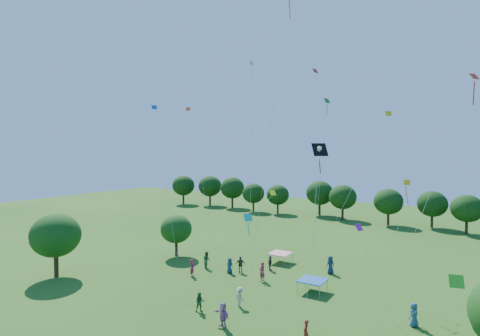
% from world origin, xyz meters
% --- Properties ---
extents(near_tree_west, '(4.75, 4.75, 6.23)m').
position_xyz_m(near_tree_west, '(-18.75, 9.84, 4.08)').
color(near_tree_west, '#422B19').
rests_on(near_tree_west, ground).
extents(near_tree_north, '(3.67, 3.67, 4.87)m').
position_xyz_m(near_tree_north, '(-13.51, 21.53, 3.20)').
color(near_tree_north, '#422B19').
rests_on(near_tree_north, ground).
extents(treeline, '(88.01, 8.77, 6.77)m').
position_xyz_m(treeline, '(-1.73, 55.43, 4.09)').
color(treeline, '#422B19').
rests_on(treeline, ground).
extents(tent_red_stripe, '(2.20, 2.20, 1.10)m').
position_xyz_m(tent_red_stripe, '(-1.95, 25.59, 1.04)').
color(tent_red_stripe, red).
rests_on(tent_red_stripe, ground).
extents(tent_blue, '(2.20, 2.20, 1.10)m').
position_xyz_m(tent_blue, '(4.22, 19.24, 1.04)').
color(tent_blue, '#1852A0').
rests_on(tent_blue, ground).
extents(crowd_person_0, '(0.77, 0.42, 1.55)m').
position_xyz_m(crowd_person_0, '(-4.74, 19.66, 0.78)').
color(crowd_person_0, '#1A324E').
rests_on(crowd_person_0, ground).
extents(crowd_person_1, '(0.58, 0.72, 1.68)m').
position_xyz_m(crowd_person_1, '(-7.35, 16.90, 0.84)').
color(crowd_person_1, maroon).
rests_on(crowd_person_1, ground).
extents(crowd_person_2, '(0.83, 0.81, 1.53)m').
position_xyz_m(crowd_person_2, '(-1.65, 10.83, 0.76)').
color(crowd_person_2, '#255827').
rests_on(crowd_person_2, ground).
extents(crowd_person_3, '(1.11, 0.77, 1.56)m').
position_xyz_m(crowd_person_3, '(0.44, 13.28, 0.78)').
color(crowd_person_3, '#B6AB91').
rests_on(crowd_person_3, ground).
extents(crowd_person_4, '(0.53, 0.95, 1.54)m').
position_xyz_m(crowd_person_4, '(-1.64, 22.56, 0.77)').
color(crowd_person_4, '#362F2B').
rests_on(crowd_person_4, ground).
extents(crowd_person_6, '(0.95, 0.99, 1.81)m').
position_xyz_m(crowd_person_6, '(3.99, 24.86, 0.91)').
color(crowd_person_6, '#1A254B').
rests_on(crowd_person_6, ground).
extents(crowd_person_7, '(0.44, 0.62, 1.56)m').
position_xyz_m(crowd_person_7, '(7.04, 10.65, 0.78)').
color(crowd_person_7, maroon).
rests_on(crowd_person_7, ground).
extents(crowd_person_8, '(1.00, 0.85, 1.78)m').
position_xyz_m(crowd_person_8, '(-7.69, 19.74, 0.89)').
color(crowd_person_8, '#295F2F').
rests_on(crowd_person_8, ground).
extents(crowd_person_10, '(1.07, 0.78, 1.66)m').
position_xyz_m(crowd_person_10, '(-3.91, 20.42, 0.83)').
color(crowd_person_10, '#37332C').
rests_on(crowd_person_10, ground).
extents(crowd_person_11, '(1.73, 1.09, 1.74)m').
position_xyz_m(crowd_person_11, '(1.22, 9.73, 0.87)').
color(crowd_person_11, '#AB639D').
rests_on(crowd_person_11, ground).
extents(crowd_person_12, '(0.81, 0.95, 1.69)m').
position_xyz_m(crowd_person_12, '(12.64, 16.89, 0.84)').
color(crowd_person_12, navy).
rests_on(crowd_person_12, ground).
extents(crowd_person_13, '(0.58, 0.77, 1.84)m').
position_xyz_m(crowd_person_13, '(-0.83, 19.30, 0.92)').
color(crowd_person_13, maroon).
rests_on(crowd_person_13, ground).
extents(pirate_kite, '(1.82, 6.33, 11.72)m').
position_xyz_m(pirate_kite, '(5.10, 18.26, 12.33)').
color(pirate_kite, black).
extents(red_high_kite, '(2.36, 3.74, 26.52)m').
position_xyz_m(red_high_kite, '(1.52, 18.52, 22.31)').
color(red_high_kite, red).
extents(small_kite_0, '(4.98, 3.37, 15.59)m').
position_xyz_m(small_kite_0, '(14.78, 13.54, 13.04)').
color(small_kite_0, red).
extents(small_kite_1, '(1.56, 1.80, 9.32)m').
position_xyz_m(small_kite_1, '(12.23, 12.70, 8.33)').
color(small_kite_1, orange).
extents(small_kite_2, '(3.86, 7.41, 6.33)m').
position_xyz_m(small_kite_2, '(-4.78, 27.82, 6.66)').
color(small_kite_2, '#D2FD16').
extents(small_kite_3, '(0.95, 2.29, 16.43)m').
position_xyz_m(small_kite_3, '(3.08, 25.27, 14.36)').
color(small_kite_3, '#197815').
extents(small_kite_4, '(6.31, 3.43, 16.29)m').
position_xyz_m(small_kite_4, '(-13.64, 18.97, 13.75)').
color(small_kite_4, blue).
extents(small_kite_5, '(1.81, 0.99, 5.50)m').
position_xyz_m(small_kite_5, '(8.75, 17.42, 6.05)').
color(small_kite_5, '#AF1D9B').
extents(small_kite_6, '(1.00, 1.40, 19.50)m').
position_xyz_m(small_kite_6, '(-2.16, 19.51, 14.84)').
color(small_kite_6, silver).
extents(small_kite_7, '(1.23, 2.15, 6.84)m').
position_xyz_m(small_kite_7, '(3.28, 10.11, 7.03)').
color(small_kite_7, '#0CB4A1').
extents(small_kite_8, '(2.43, 5.60, 20.33)m').
position_xyz_m(small_kite_8, '(1.13, 27.83, 16.88)').
color(small_kite_8, red).
extents(small_kite_9, '(6.49, 3.05, 16.48)m').
position_xyz_m(small_kite_9, '(-12.68, 23.93, 13.65)').
color(small_kite_9, '#ED3E0C').
extents(small_kite_10, '(5.89, 6.48, 15.25)m').
position_xyz_m(small_kite_10, '(7.13, 28.64, 12.97)').
color(small_kite_10, gold).
extents(small_kite_11, '(4.48, 3.72, 5.35)m').
position_xyz_m(small_kite_11, '(14.89, 8.47, 5.77)').
color(small_kite_11, '#248F1A').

